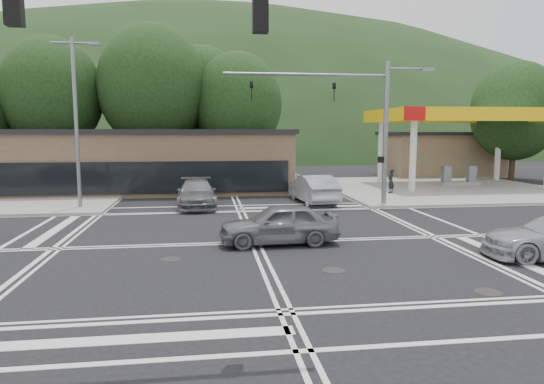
{
  "coord_description": "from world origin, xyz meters",
  "views": [
    {
      "loc": [
        -1.81,
        -17.88,
        4.21
      ],
      "look_at": [
        1.22,
        4.07,
        1.4
      ],
      "focal_mm": 32.0,
      "sensor_mm": 36.0,
      "label": 1
    }
  ],
  "objects": [
    {
      "name": "commercial_row",
      "position": [
        -8.0,
        17.0,
        2.0
      ],
      "size": [
        24.0,
        8.0,
        4.0
      ],
      "primitive_type": "cube",
      "color": "brown",
      "rests_on": "ground"
    },
    {
      "name": "car_queue_a",
      "position": [
        4.46,
        9.69,
        0.83
      ],
      "size": [
        2.19,
        5.15,
        1.65
      ],
      "primitive_type": "imported",
      "rotation": [
        0.0,
        0.0,
        3.23
      ],
      "color": "#A0A1A7",
      "rests_on": "ground"
    },
    {
      "name": "car_queue_b",
      "position": [
        3.82,
        15.95,
        0.79
      ],
      "size": [
        2.42,
        4.85,
        1.59
      ],
      "primitive_type": "imported",
      "rotation": [
        0.0,
        0.0,
        3.02
      ],
      "color": "silver",
      "rests_on": "ground"
    },
    {
      "name": "car_northbound",
      "position": [
        -2.31,
        9.1,
        0.75
      ],
      "size": [
        2.24,
        5.21,
        1.5
      ],
      "primitive_type": "imported",
      "rotation": [
        0.0,
        0.0,
        0.03
      ],
      "color": "#5A5D5F",
      "rests_on": "ground"
    },
    {
      "name": "streetlight_nw",
      "position": [
        -8.44,
        9.0,
        5.05
      ],
      "size": [
        2.5,
        0.25,
        9.0
      ],
      "color": "slate",
      "rests_on": "ground"
    },
    {
      "name": "convenience_store",
      "position": [
        20.0,
        25.0,
        1.9
      ],
      "size": [
        10.0,
        6.0,
        3.8
      ],
      "primitive_type": "cube",
      "color": "#846B4F",
      "rests_on": "ground"
    },
    {
      "name": "car_grey_center",
      "position": [
        0.87,
        -0.31,
        0.76
      ],
      "size": [
        4.49,
        1.92,
        1.51
      ],
      "primitive_type": "imported",
      "rotation": [
        0.0,
        0.0,
        -1.54
      ],
      "color": "slate",
      "rests_on": "ground"
    },
    {
      "name": "tree_n_a",
      "position": [
        -14.0,
        24.0,
        7.14
      ],
      "size": [
        8.0,
        8.0,
        11.75
      ],
      "color": "#382619",
      "rests_on": "ground"
    },
    {
      "name": "tree_n_b",
      "position": [
        -6.0,
        24.0,
        7.79
      ],
      "size": [
        9.0,
        9.0,
        12.98
      ],
      "color": "#382619",
      "rests_on": "ground"
    },
    {
      "name": "pedestrian",
      "position": [
        10.23,
        12.3,
        0.94
      ],
      "size": [
        0.69,
        0.67,
        1.59
      ],
      "primitive_type": "imported",
      "rotation": [
        0.0,
        0.0,
        3.86
      ],
      "color": "black",
      "rests_on": "sidewalk_ne"
    },
    {
      "name": "tree_n_e",
      "position": [
        -2.0,
        28.0,
        7.14
      ],
      "size": [
        8.4,
        8.4,
        11.98
      ],
      "color": "#382619",
      "rests_on": "ground"
    },
    {
      "name": "tree_ne",
      "position": [
        24.0,
        20.0,
        5.84
      ],
      "size": [
        7.2,
        7.2,
        9.99
      ],
      "color": "#382619",
      "rests_on": "ground"
    },
    {
      "name": "tree_n_c",
      "position": [
        1.0,
        24.0,
        6.49
      ],
      "size": [
        7.6,
        7.6,
        10.87
      ],
      "color": "#382619",
      "rests_on": "ground"
    },
    {
      "name": "sidewalk_ne",
      "position": [
        15.0,
        15.0,
        0.07
      ],
      "size": [
        16.0,
        16.0,
        0.15
      ],
      "primitive_type": "cube",
      "color": "gray",
      "rests_on": "ground"
    },
    {
      "name": "gas_station_canopy",
      "position": [
        16.99,
        15.99,
        5.04
      ],
      "size": [
        12.32,
        8.34,
        5.75
      ],
      "color": "silver",
      "rests_on": "ground"
    },
    {
      "name": "ground",
      "position": [
        0.0,
        0.0,
        0.0
      ],
      "size": [
        120.0,
        120.0,
        0.0
      ],
      "primitive_type": "plane",
      "color": "black",
      "rests_on": "ground"
    },
    {
      "name": "signal_mast_ne",
      "position": [
        6.95,
        8.2,
        5.07
      ],
      "size": [
        11.65,
        0.3,
        8.0
      ],
      "color": "slate",
      "rests_on": "ground"
    },
    {
      "name": "hill_north",
      "position": [
        0.0,
        90.0,
        0.0
      ],
      "size": [
        252.0,
        126.0,
        140.0
      ],
      "primitive_type": "ellipsoid",
      "color": "#1F3417",
      "rests_on": "ground"
    }
  ]
}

